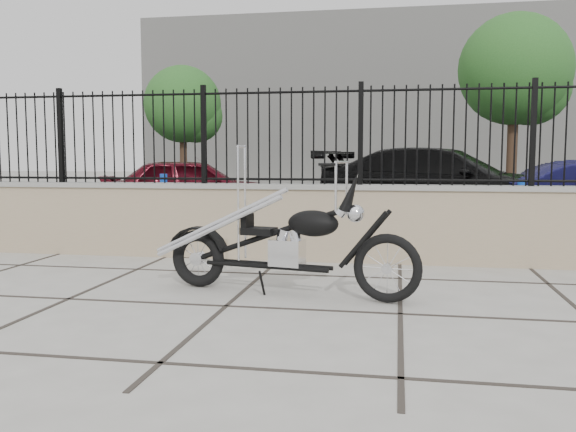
% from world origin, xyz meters
% --- Properties ---
extents(ground_plane, '(90.00, 90.00, 0.00)m').
position_xyz_m(ground_plane, '(0.00, 0.00, 0.00)').
color(ground_plane, '#99968E').
rests_on(ground_plane, ground).
extents(parking_lot, '(30.00, 30.00, 0.00)m').
position_xyz_m(parking_lot, '(0.00, 12.50, 0.00)').
color(parking_lot, black).
rests_on(parking_lot, ground).
extents(retaining_wall, '(14.00, 0.36, 0.96)m').
position_xyz_m(retaining_wall, '(0.00, 2.50, 0.48)').
color(retaining_wall, gray).
rests_on(retaining_wall, ground_plane).
extents(iron_fence, '(14.00, 0.08, 1.20)m').
position_xyz_m(iron_fence, '(0.00, 2.50, 1.56)').
color(iron_fence, black).
rests_on(iron_fence, retaining_wall).
extents(background_building, '(22.00, 6.00, 8.00)m').
position_xyz_m(background_building, '(0.00, 26.50, 4.00)').
color(background_building, beige).
rests_on(background_building, ground_plane).
extents(chopper_motorcycle, '(2.43, 0.87, 1.44)m').
position_xyz_m(chopper_motorcycle, '(0.40, 0.56, 0.72)').
color(chopper_motorcycle, black).
rests_on(chopper_motorcycle, ground_plane).
extents(car_red, '(4.09, 2.62, 1.30)m').
position_xyz_m(car_red, '(-2.74, 7.12, 0.65)').
color(car_red, '#4B0A14').
rests_on(car_red, parking_lot).
extents(car_black, '(5.49, 3.37, 1.49)m').
position_xyz_m(car_black, '(2.37, 7.51, 0.74)').
color(car_black, black).
rests_on(car_black, parking_lot).
extents(bollard_a, '(0.13, 0.13, 1.02)m').
position_xyz_m(bollard_a, '(-2.37, 4.52, 0.51)').
color(bollard_a, '#0C26C2').
rests_on(bollard_a, ground_plane).
extents(bollard_b, '(0.14, 0.14, 0.94)m').
position_xyz_m(bollard_b, '(3.30, 4.64, 0.47)').
color(bollard_b, '#0D2FCF').
rests_on(bollard_b, ground_plane).
extents(tree_left, '(2.85, 2.85, 4.81)m').
position_xyz_m(tree_left, '(-6.48, 16.78, 3.37)').
color(tree_left, '#382619').
rests_on(tree_left, ground_plane).
extents(tree_right, '(3.68, 3.68, 6.21)m').
position_xyz_m(tree_right, '(5.20, 16.52, 4.35)').
color(tree_right, '#382619').
rests_on(tree_right, ground_plane).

